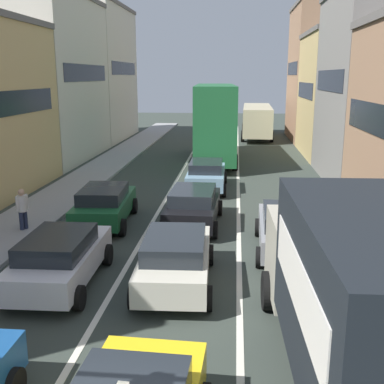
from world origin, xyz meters
The scene contains 14 objects.
sidewalk_left centered at (-6.70, 20.00, 0.07)m, with size 2.60×64.00×0.14m, color gray.
lane_stripe_left centered at (-1.70, 20.00, 0.01)m, with size 0.16×60.00×0.01m, color silver.
lane_stripe_right centered at (1.70, 20.00, 0.01)m, with size 0.16×60.00×0.01m, color silver.
building_row_left centered at (-12.00, 22.85, 5.24)m, with size 7.20×43.90×11.68m.
removalist_box_truck centered at (3.70, 3.62, 1.97)m, with size 2.92×7.78×3.58m.
sedan_centre_lane_second centered at (-0.06, 7.68, 0.80)m, with size 2.20×4.37×1.49m.
wagon_left_lane_second centered at (-3.21, 7.43, 0.80)m, with size 2.14×4.34×1.49m.
hatchback_centre_lane_third centered at (-0.05, 13.07, 0.80)m, with size 2.14×4.34×1.49m.
sedan_left_lane_third centered at (-3.50, 12.98, 0.80)m, with size 2.28×4.41×1.49m.
coupe_centre_lane_fourth centered at (0.08, 19.03, 0.80)m, with size 2.10×4.32×1.49m.
sedan_right_lane_behind_truck centered at (3.26, 10.56, 0.80)m, with size 2.16×4.35×1.49m.
bus_mid_queue_primary centered at (0.12, 27.33, 2.83)m, with size 3.17×10.61×5.06m.
bus_far_queue_secondary centered at (3.47, 40.45, 1.76)m, with size 3.00×10.56×2.90m.
pedestrian_mid_sidewalk centered at (-6.19, 11.65, 0.95)m, with size 0.34×0.50×1.66m.
Camera 1 is at (1.50, -4.35, 5.64)m, focal length 44.35 mm.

